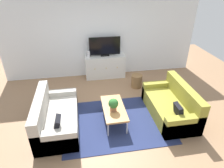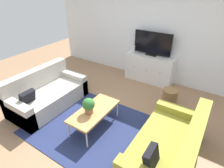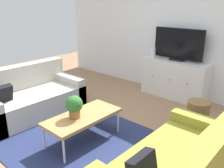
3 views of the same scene
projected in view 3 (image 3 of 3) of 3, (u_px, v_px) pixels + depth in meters
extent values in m
plane|color=#997251|center=(91.00, 139.00, 3.44)|extent=(10.00, 10.00, 0.00)
cube|color=white|center=(182.00, 29.00, 4.79)|extent=(6.40, 0.12, 2.70)
cube|color=navy|center=(83.00, 143.00, 3.33)|extent=(2.50, 1.90, 0.01)
cube|color=#B2ADA3|center=(33.00, 103.00, 4.15)|extent=(0.88, 1.70, 0.40)
cube|color=#B2ADA3|center=(22.00, 87.00, 4.30)|extent=(0.20, 1.70, 0.82)
cube|color=#B2ADA3|center=(68.00, 88.00, 4.66)|extent=(0.88, 0.18, 0.53)
cube|color=black|center=(2.00, 95.00, 3.65)|extent=(0.18, 0.30, 0.32)
cube|color=olive|center=(205.00, 139.00, 2.96)|extent=(0.88, 0.18, 0.53)
cube|color=#B7844C|center=(83.00, 117.00, 3.28)|extent=(0.50, 1.08, 0.04)
cylinder|color=silver|center=(44.00, 138.00, 3.13)|extent=(0.03, 0.03, 0.35)
cylinder|color=silver|center=(64.00, 151.00, 2.86)|extent=(0.03, 0.03, 0.35)
cylinder|color=silver|center=(98.00, 113.00, 3.83)|extent=(0.03, 0.03, 0.35)
cylinder|color=silver|center=(118.00, 122.00, 3.56)|extent=(0.03, 0.03, 0.35)
cylinder|color=#936042|center=(75.00, 114.00, 3.19)|extent=(0.15, 0.15, 0.11)
sphere|color=#2D6B2D|center=(74.00, 104.00, 3.15)|extent=(0.23, 0.23, 0.23)
cube|color=silver|center=(175.00, 79.00, 4.86)|extent=(1.32, 0.44, 0.76)
sphere|color=#B79338|center=(153.00, 76.00, 4.92)|extent=(0.03, 0.03, 0.03)
sphere|color=#B79338|center=(169.00, 80.00, 4.68)|extent=(0.03, 0.03, 0.03)
sphere|color=#B79338|center=(187.00, 84.00, 4.45)|extent=(0.03, 0.03, 0.03)
cube|color=black|center=(177.00, 59.00, 4.74)|extent=(0.28, 0.16, 0.04)
cube|color=black|center=(178.00, 44.00, 4.64)|extent=(1.01, 0.04, 0.59)
cylinder|color=silver|center=(153.00, 52.00, 5.05)|extent=(0.11, 0.11, 0.20)
cylinder|color=olive|center=(198.00, 114.00, 3.76)|extent=(0.34, 0.34, 0.40)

